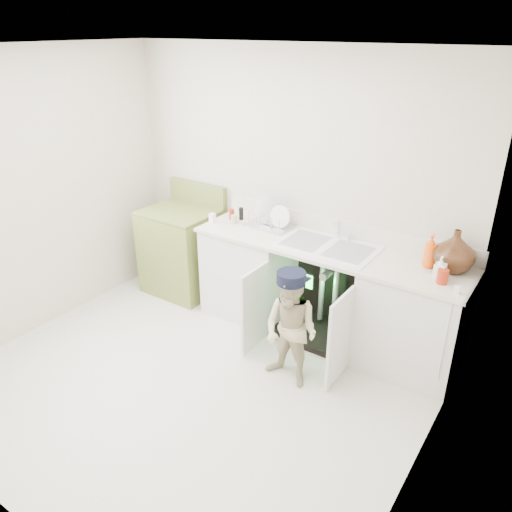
{
  "coord_description": "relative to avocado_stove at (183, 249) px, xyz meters",
  "views": [
    {
      "loc": [
        2.24,
        -2.36,
        2.63
      ],
      "look_at": [
        0.16,
        0.7,
        0.9
      ],
      "focal_mm": 35.0,
      "sensor_mm": 36.0,
      "label": 1
    }
  ],
  "objects": [
    {
      "name": "room_shell",
      "position": [
        1.11,
        -1.18,
        0.79
      ],
      "size": [
        6.0,
        5.5,
        1.26
      ],
      "color": "beige",
      "rests_on": "ground"
    },
    {
      "name": "avocado_stove",
      "position": [
        0.0,
        0.0,
        0.0
      ],
      "size": [
        0.72,
        0.65,
        1.13
      ],
      "color": "olive",
      "rests_on": "ground"
    },
    {
      "name": "repair_worker",
      "position": [
        1.74,
        -0.71,
        0.02
      ],
      "size": [
        0.5,
        0.6,
        0.97
      ],
      "rotation": [
        0.0,
        0.0,
        -0.11
      ],
      "color": "#CCB793",
      "rests_on": "ground"
    },
    {
      "name": "counter_run",
      "position": [
        1.69,
        0.03,
        0.01
      ],
      "size": [
        2.44,
        1.02,
        1.23
      ],
      "color": "white",
      "rests_on": "ground"
    },
    {
      "name": "ground",
      "position": [
        1.11,
        -1.18,
        -0.46
      ],
      "size": [
        3.5,
        3.5,
        0.0
      ],
      "primitive_type": "plane",
      "color": "beige",
      "rests_on": "ground"
    }
  ]
}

